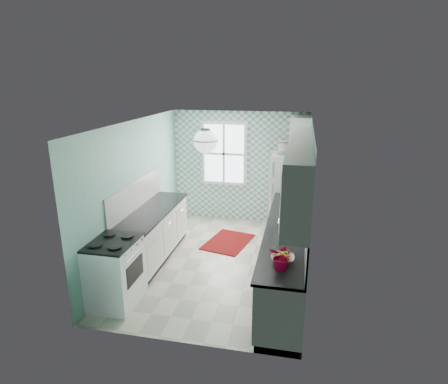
% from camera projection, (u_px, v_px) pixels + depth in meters
% --- Properties ---
extents(floor, '(3.00, 4.40, 0.02)m').
position_uv_depth(floor, '(218.00, 262.00, 6.78)').
color(floor, beige).
rests_on(floor, ground).
extents(ceiling, '(3.00, 4.40, 0.02)m').
position_uv_depth(ceiling, '(218.00, 122.00, 6.03)').
color(ceiling, white).
rests_on(ceiling, wall_back).
extents(wall_back, '(3.00, 0.02, 2.50)m').
position_uv_depth(wall_back, '(240.00, 167.00, 8.47)').
color(wall_back, '#74AF9F').
rests_on(wall_back, floor).
extents(wall_front, '(3.00, 0.02, 2.50)m').
position_uv_depth(wall_front, '(176.00, 253.00, 4.34)').
color(wall_front, '#74AF9F').
rests_on(wall_front, floor).
extents(wall_left, '(0.02, 4.40, 2.50)m').
position_uv_depth(wall_left, '(136.00, 191.00, 6.70)').
color(wall_left, '#74AF9F').
rests_on(wall_left, floor).
extents(wall_right, '(0.02, 4.40, 2.50)m').
position_uv_depth(wall_right, '(308.00, 202.00, 6.11)').
color(wall_right, '#74AF9F').
rests_on(wall_right, floor).
extents(accent_wall, '(3.00, 0.01, 2.50)m').
position_uv_depth(accent_wall, '(239.00, 167.00, 8.45)').
color(accent_wall, '#61A196').
rests_on(accent_wall, wall_back).
extents(window, '(1.04, 0.05, 1.44)m').
position_uv_depth(window, '(224.00, 154.00, 8.41)').
color(window, white).
rests_on(window, wall_back).
extents(backsplash_right, '(0.02, 3.60, 0.51)m').
position_uv_depth(backsplash_right, '(307.00, 213.00, 5.76)').
color(backsplash_right, white).
rests_on(backsplash_right, wall_right).
extents(backsplash_left, '(0.02, 2.15, 0.51)m').
position_uv_depth(backsplash_left, '(136.00, 195.00, 6.64)').
color(backsplash_left, white).
rests_on(backsplash_left, wall_left).
extents(upper_cabinets_right, '(0.33, 3.20, 0.90)m').
position_uv_depth(upper_cabinets_right, '(299.00, 171.00, 5.39)').
color(upper_cabinets_right, white).
rests_on(upper_cabinets_right, wall_right).
extents(upper_cabinet_fridge, '(0.40, 0.74, 0.40)m').
position_uv_depth(upper_cabinet_fridge, '(300.00, 126.00, 7.57)').
color(upper_cabinet_fridge, white).
rests_on(upper_cabinet_fridge, wall_right).
extents(ceiling_light, '(0.34, 0.34, 0.35)m').
position_uv_depth(ceiling_light, '(206.00, 141.00, 5.34)').
color(ceiling_light, silver).
rests_on(ceiling_light, ceiling).
extents(base_cabinets_right, '(0.60, 3.60, 0.90)m').
position_uv_depth(base_cabinets_right, '(285.00, 255.00, 6.03)').
color(base_cabinets_right, white).
rests_on(base_cabinets_right, floor).
extents(countertop_right, '(0.63, 3.60, 0.04)m').
position_uv_depth(countertop_right, '(286.00, 228.00, 5.90)').
color(countertop_right, black).
rests_on(countertop_right, base_cabinets_right).
extents(base_cabinets_left, '(0.60, 2.15, 0.90)m').
position_uv_depth(base_cabinets_left, '(153.00, 235.00, 6.81)').
color(base_cabinets_left, white).
rests_on(base_cabinets_left, floor).
extents(countertop_left, '(0.63, 2.15, 0.04)m').
position_uv_depth(countertop_left, '(153.00, 211.00, 6.66)').
color(countertop_left, black).
rests_on(countertop_left, base_cabinets_left).
extents(fridge, '(0.73, 0.72, 1.67)m').
position_uv_depth(fridge, '(287.00, 193.00, 7.99)').
color(fridge, white).
rests_on(fridge, floor).
extents(stove, '(0.64, 0.80, 0.96)m').
position_uv_depth(stove, '(115.00, 271.00, 5.43)').
color(stove, silver).
rests_on(stove, floor).
extents(sink, '(0.50, 0.42, 0.53)m').
position_uv_depth(sink, '(290.00, 207.00, 6.83)').
color(sink, silver).
rests_on(sink, countertop_right).
extents(rug, '(1.00, 1.25, 0.02)m').
position_uv_depth(rug, '(228.00, 242.00, 7.57)').
color(rug, maroon).
rests_on(rug, floor).
extents(dish_towel, '(0.06, 0.25, 0.38)m').
position_uv_depth(dish_towel, '(270.00, 233.00, 6.81)').
color(dish_towel, '#52B8AE').
rests_on(dish_towel, base_cabinets_right).
extents(fruit_bowl, '(0.30, 0.30, 0.07)m').
position_uv_depth(fruit_bowl, '(283.00, 258.00, 4.79)').
color(fruit_bowl, white).
rests_on(fruit_bowl, countertop_right).
extents(potted_plant, '(0.37, 0.35, 0.34)m').
position_uv_depth(potted_plant, '(282.00, 257.00, 4.55)').
color(potted_plant, red).
rests_on(potted_plant, countertop_right).
extents(soap_bottle, '(0.10, 0.10, 0.20)m').
position_uv_depth(soap_bottle, '(293.00, 196.00, 7.12)').
color(soap_bottle, '#A5B9BD').
rests_on(soap_bottle, countertop_right).
extents(microwave, '(0.48, 0.33, 0.26)m').
position_uv_depth(microwave, '(290.00, 148.00, 7.70)').
color(microwave, white).
rests_on(microwave, fridge).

